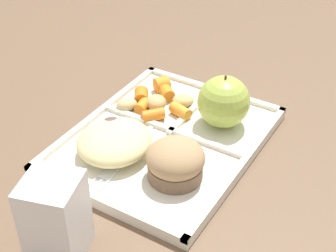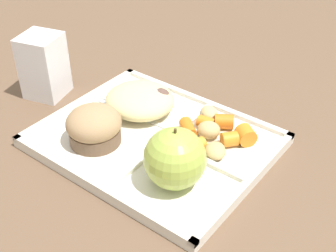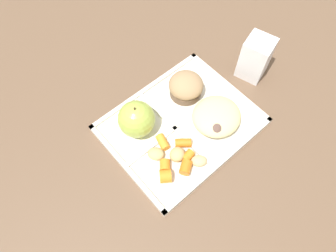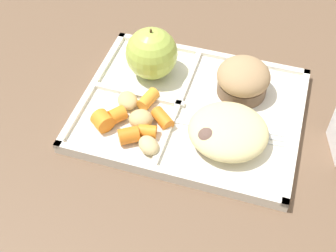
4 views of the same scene
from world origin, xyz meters
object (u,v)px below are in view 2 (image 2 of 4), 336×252
object	(u,v)px
lunch_tray	(155,142)
plastic_fork	(127,112)
bran_muffin	(94,126)
milk_carton	(45,65)
green_apple	(175,158)

from	to	relation	value
lunch_tray	plastic_fork	bearing A→B (deg)	-19.20
plastic_fork	lunch_tray	bearing A→B (deg)	160.80
bran_muffin	milk_carton	distance (m)	0.19
bran_muffin	lunch_tray	bearing A→B (deg)	-139.68
green_apple	plastic_fork	size ratio (longest dim) A/B	0.54
milk_carton	lunch_tray	bearing A→B (deg)	162.85
bran_muffin	plastic_fork	xyz separation A→B (m)	(0.01, -0.08, -0.03)
green_apple	plastic_fork	world-z (taller)	green_apple
green_apple	milk_carton	world-z (taller)	milk_carton
milk_carton	green_apple	bearing A→B (deg)	153.08
plastic_fork	milk_carton	distance (m)	0.17
lunch_tray	plastic_fork	world-z (taller)	lunch_tray
bran_muffin	milk_carton	world-z (taller)	milk_carton
lunch_tray	bran_muffin	world-z (taller)	bran_muffin
lunch_tray	plastic_fork	xyz separation A→B (m)	(0.08, -0.03, 0.01)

